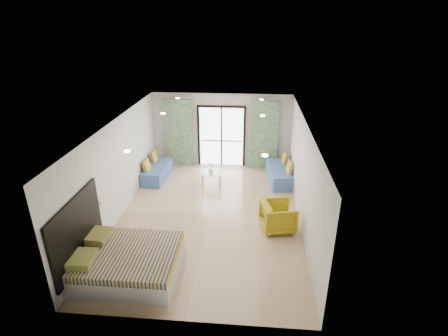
# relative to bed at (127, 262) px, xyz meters

# --- Properties ---
(floor) EXTENTS (5.00, 7.50, 0.01)m
(floor) POSITION_rel_bed_xyz_m (1.48, 2.58, -0.31)
(floor) COLOR #A18260
(floor) RESTS_ON ground
(ceiling) EXTENTS (5.00, 7.50, 0.01)m
(ceiling) POSITION_rel_bed_xyz_m (1.48, 2.58, 2.39)
(ceiling) COLOR silver
(ceiling) RESTS_ON ground
(wall_back) EXTENTS (5.00, 0.01, 2.70)m
(wall_back) POSITION_rel_bed_xyz_m (1.48, 6.33, 1.04)
(wall_back) COLOR silver
(wall_back) RESTS_ON ground
(wall_front) EXTENTS (5.00, 0.01, 2.70)m
(wall_front) POSITION_rel_bed_xyz_m (1.48, -1.17, 1.04)
(wall_front) COLOR silver
(wall_front) RESTS_ON ground
(wall_left) EXTENTS (0.01, 7.50, 2.70)m
(wall_left) POSITION_rel_bed_xyz_m (-1.02, 2.58, 1.04)
(wall_left) COLOR silver
(wall_left) RESTS_ON ground
(wall_right) EXTENTS (0.01, 7.50, 2.70)m
(wall_right) POSITION_rel_bed_xyz_m (3.98, 2.58, 1.04)
(wall_right) COLOR silver
(wall_right) RESTS_ON ground
(balcony_door) EXTENTS (1.76, 0.08, 2.28)m
(balcony_door) POSITION_rel_bed_xyz_m (1.48, 6.30, 0.95)
(balcony_door) COLOR black
(balcony_door) RESTS_ON floor
(balcony_rail) EXTENTS (1.52, 0.03, 0.04)m
(balcony_rail) POSITION_rel_bed_xyz_m (1.48, 6.31, 0.64)
(balcony_rail) COLOR #595451
(balcony_rail) RESTS_ON balcony_door
(curtain_left) EXTENTS (1.00, 0.10, 2.50)m
(curtain_left) POSITION_rel_bed_xyz_m (-0.07, 6.15, 0.94)
(curtain_left) COLOR white
(curtain_left) RESTS_ON floor
(curtain_right) EXTENTS (1.00, 0.10, 2.50)m
(curtain_right) POSITION_rel_bed_xyz_m (3.03, 6.15, 0.94)
(curtain_right) COLOR white
(curtain_right) RESTS_ON floor
(downlight_a) EXTENTS (0.12, 0.12, 0.02)m
(downlight_a) POSITION_rel_bed_xyz_m (0.08, 0.58, 2.36)
(downlight_a) COLOR #FFE0B2
(downlight_a) RESTS_ON ceiling
(downlight_b) EXTENTS (0.12, 0.12, 0.02)m
(downlight_b) POSITION_rel_bed_xyz_m (2.88, 0.58, 2.36)
(downlight_b) COLOR #FFE0B2
(downlight_b) RESTS_ON ceiling
(downlight_c) EXTENTS (0.12, 0.12, 0.02)m
(downlight_c) POSITION_rel_bed_xyz_m (0.08, 3.58, 2.36)
(downlight_c) COLOR #FFE0B2
(downlight_c) RESTS_ON ceiling
(downlight_d) EXTENTS (0.12, 0.12, 0.02)m
(downlight_d) POSITION_rel_bed_xyz_m (2.88, 3.58, 2.36)
(downlight_d) COLOR #FFE0B2
(downlight_d) RESTS_ON ceiling
(downlight_e) EXTENTS (0.12, 0.12, 0.02)m
(downlight_e) POSITION_rel_bed_xyz_m (0.08, 5.58, 2.36)
(downlight_e) COLOR #FFE0B2
(downlight_e) RESTS_ON ceiling
(downlight_f) EXTENTS (0.12, 0.12, 0.02)m
(downlight_f) POSITION_rel_bed_xyz_m (2.88, 5.58, 2.36)
(downlight_f) COLOR #FFE0B2
(downlight_f) RESTS_ON ceiling
(headboard) EXTENTS (0.06, 2.10, 1.50)m
(headboard) POSITION_rel_bed_xyz_m (-0.98, 0.00, 0.74)
(headboard) COLOR black
(headboard) RESTS_ON floor
(switch_plate) EXTENTS (0.02, 0.10, 0.10)m
(switch_plate) POSITION_rel_bed_xyz_m (-0.99, 1.25, 0.74)
(switch_plate) COLOR silver
(switch_plate) RESTS_ON wall_left
(bed) EXTENTS (2.16, 1.76, 0.74)m
(bed) POSITION_rel_bed_xyz_m (0.00, 0.00, 0.00)
(bed) COLOR silver
(bed) RESTS_ON floor
(daybed_left) EXTENTS (0.73, 1.72, 0.84)m
(daybed_left) POSITION_rel_bed_xyz_m (-0.64, 4.91, -0.05)
(daybed_left) COLOR #41619B
(daybed_left) RESTS_ON floor
(daybed_right) EXTENTS (0.89, 1.85, 0.88)m
(daybed_right) POSITION_rel_bed_xyz_m (3.60, 5.04, -0.04)
(daybed_right) COLOR #41619B
(daybed_right) RESTS_ON floor
(coffee_table) EXTENTS (0.73, 0.73, 0.77)m
(coffee_table) POSITION_rel_bed_xyz_m (1.29, 4.63, 0.08)
(coffee_table) COLOR silver
(coffee_table) RESTS_ON floor
(vase) EXTENTS (0.20, 0.21, 0.16)m
(vase) POSITION_rel_bed_xyz_m (1.29, 4.58, 0.21)
(vase) COLOR white
(vase) RESTS_ON coffee_table
(armchair) EXTENTS (0.93, 0.97, 0.85)m
(armchair) POSITION_rel_bed_xyz_m (3.36, 2.06, 0.11)
(armchair) COLOR #AC9716
(armchair) RESTS_ON floor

